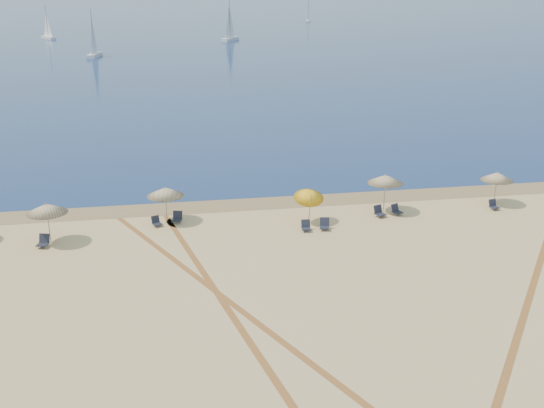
# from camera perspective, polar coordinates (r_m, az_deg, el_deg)

# --- Properties ---
(ocean) EXTENTS (500.00, 500.00, 0.00)m
(ocean) POSITION_cam_1_polar(r_m,az_deg,el_deg) (243.51, -8.43, 16.00)
(ocean) COLOR #0C2151
(ocean) RESTS_ON ground
(wet_sand) EXTENTS (500.00, 500.00, 0.00)m
(wet_sand) POSITION_cam_1_polar(r_m,az_deg,el_deg) (45.06, -0.85, 0.14)
(wet_sand) COLOR olive
(wet_sand) RESTS_ON ground
(umbrella_1) EXTENTS (2.35, 2.35, 2.48)m
(umbrella_1) POSITION_cam_1_polar(r_m,az_deg,el_deg) (39.89, -19.04, -0.37)
(umbrella_1) COLOR gray
(umbrella_1) RESTS_ON ground
(umbrella_2) EXTENTS (2.33, 2.33, 2.34)m
(umbrella_2) POSITION_cam_1_polar(r_m,az_deg,el_deg) (41.52, -9.28, 1.06)
(umbrella_2) COLOR gray
(umbrella_2) RESTS_ON ground
(umbrella_3) EXTENTS (1.89, 1.96, 2.49)m
(umbrella_3) POSITION_cam_1_polar(r_m,az_deg,el_deg) (40.87, 3.24, 0.85)
(umbrella_3) COLOR gray
(umbrella_3) RESTS_ON ground
(umbrella_4) EXTENTS (2.33, 2.33, 2.61)m
(umbrella_4) POSITION_cam_1_polar(r_m,az_deg,el_deg) (43.25, 9.85, 2.15)
(umbrella_4) COLOR gray
(umbrella_4) RESTS_ON ground
(umbrella_5) EXTENTS (2.17, 2.17, 2.32)m
(umbrella_5) POSITION_cam_1_polar(r_m,az_deg,el_deg) (46.68, 19.03, 2.29)
(umbrella_5) COLOR gray
(umbrella_5) RESTS_ON ground
(chair_1) EXTENTS (0.77, 0.85, 0.73)m
(chair_1) POSITION_cam_1_polar(r_m,az_deg,el_deg) (40.07, -19.30, -3.10)
(chair_1) COLOR black
(chair_1) RESTS_ON ground
(chair_2) EXTENTS (0.72, 0.76, 0.62)m
(chair_2) POSITION_cam_1_polar(r_m,az_deg,el_deg) (41.50, -10.05, -1.53)
(chair_2) COLOR black
(chair_2) RESTS_ON ground
(chair_3) EXTENTS (0.76, 0.83, 0.71)m
(chair_3) POSITION_cam_1_polar(r_m,az_deg,el_deg) (41.85, -8.26, -1.19)
(chair_3) COLOR black
(chair_3) RESTS_ON ground
(chair_4) EXTENTS (0.60, 0.68, 0.66)m
(chair_4) POSITION_cam_1_polar(r_m,az_deg,el_deg) (40.18, 2.98, -1.94)
(chair_4) COLOR black
(chair_4) RESTS_ON ground
(chair_5) EXTENTS (0.73, 0.81, 0.71)m
(chair_5) POSITION_cam_1_polar(r_m,az_deg,el_deg) (40.45, 4.61, -1.80)
(chair_5) COLOR black
(chair_5) RESTS_ON ground
(chair_6) EXTENTS (0.80, 0.86, 0.72)m
(chair_6) POSITION_cam_1_polar(r_m,az_deg,el_deg) (42.98, 9.33, -0.67)
(chair_6) COLOR black
(chair_6) RESTS_ON ground
(chair_7) EXTENTS (0.77, 0.82, 0.68)m
(chair_7) POSITION_cam_1_polar(r_m,az_deg,el_deg) (43.55, 10.78, -0.52)
(chair_7) COLOR black
(chair_7) RESTS_ON ground
(chair_8) EXTENTS (0.66, 0.73, 0.66)m
(chair_8) POSITION_cam_1_polar(r_m,az_deg,el_deg) (46.15, 18.75, -0.09)
(chair_8) COLOR black
(chair_8) RESTS_ON ground
(sailboat_0) EXTENTS (2.47, 5.85, 8.47)m
(sailboat_0) POSITION_cam_1_polar(r_m,az_deg,el_deg) (127.30, -15.30, 13.42)
(sailboat_0) COLOR white
(sailboat_0) RESTS_ON ocean
(sailboat_1) EXTENTS (2.22, 4.43, 6.40)m
(sailboat_1) POSITION_cam_1_polar(r_m,az_deg,el_deg) (208.29, 3.18, 16.10)
(sailboat_1) COLOR white
(sailboat_1) RESTS_ON ocean
(sailboat_2) EXTENTS (3.94, 4.82, 7.45)m
(sailboat_2) POSITION_cam_1_polar(r_m,az_deg,el_deg) (164.49, -18.98, 14.24)
(sailboat_2) COLOR white
(sailboat_2) RESTS_ON ocean
(sailboat_3) EXTENTS (4.58, 5.91, 9.01)m
(sailboat_3) POSITION_cam_1_polar(r_m,az_deg,el_deg) (152.32, -3.70, 15.05)
(sailboat_3) COLOR white
(sailboat_3) RESTS_ON ocean
(tire_tracks) EXTENTS (52.25, 43.57, 0.00)m
(tire_tracks) POSITION_cam_1_polar(r_m,az_deg,el_deg) (31.76, 4.08, -8.74)
(tire_tracks) COLOR tan
(tire_tracks) RESTS_ON ground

